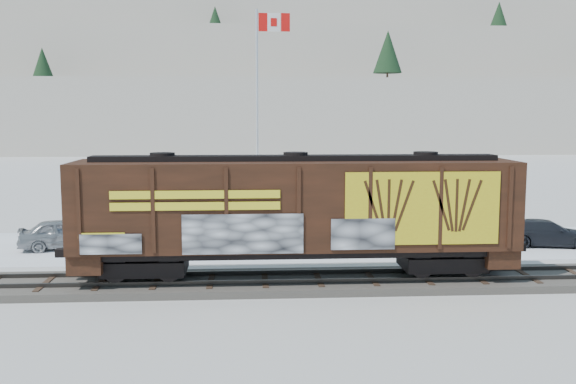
{
  "coord_description": "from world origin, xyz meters",
  "views": [
    {
      "loc": [
        -2.58,
        -23.41,
        6.4
      ],
      "look_at": [
        -0.95,
        3.0,
        3.18
      ],
      "focal_mm": 40.0,
      "sensor_mm": 36.0,
      "label": 1
    }
  ],
  "objects": [
    {
      "name": "car_silver",
      "position": [
        -11.34,
        7.25,
        0.75
      ],
      "size": [
        4.53,
        2.7,
        1.44
      ],
      "primitive_type": "imported",
      "rotation": [
        0.0,
        0.0,
        1.82
      ],
      "color": "#9DA0A4",
      "rests_on": "parking_strip"
    },
    {
      "name": "car_white",
      "position": [
        -2.68,
        6.11,
        0.81
      ],
      "size": [
        5.03,
        3.42,
        1.57
      ],
      "primitive_type": "imported",
      "rotation": [
        0.0,
        0.0,
        1.98
      ],
      "color": "white",
      "rests_on": "parking_strip"
    },
    {
      "name": "car_dark",
      "position": [
        11.84,
        6.43,
        0.67
      ],
      "size": [
        4.63,
        2.49,
        1.28
      ],
      "primitive_type": "imported",
      "rotation": [
        0.0,
        0.0,
        1.41
      ],
      "color": "#212329",
      "rests_on": "parking_strip"
    },
    {
      "name": "hillside",
      "position": [
        -0.05,
        139.79,
        14.37
      ],
      "size": [
        360.0,
        110.0,
        93.0
      ],
      "color": "white",
      "rests_on": "ground"
    },
    {
      "name": "rail_track",
      "position": [
        0.0,
        0.0,
        0.15
      ],
      "size": [
        50.0,
        3.4,
        0.43
      ],
      "color": "#59544C",
      "rests_on": "ground"
    },
    {
      "name": "hopper_railcar",
      "position": [
        -0.85,
        -0.01,
        2.91
      ],
      "size": [
        16.13,
        3.06,
        4.48
      ],
      "color": "black",
      "rests_on": "rail_track"
    },
    {
      "name": "flagpole",
      "position": [
        -1.97,
        12.93,
        4.54
      ],
      "size": [
        2.3,
        0.9,
        12.16
      ],
      "color": "silver",
      "rests_on": "ground"
    },
    {
      "name": "parking_strip",
      "position": [
        0.0,
        7.5,
        0.01
      ],
      "size": [
        40.0,
        8.0,
        0.03
      ],
      "primitive_type": "cube",
      "color": "white",
      "rests_on": "ground"
    },
    {
      "name": "ground",
      "position": [
        0.0,
        0.0,
        0.0
      ],
      "size": [
        500.0,
        500.0,
        0.0
      ],
      "primitive_type": "plane",
      "color": "white",
      "rests_on": "ground"
    }
  ]
}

